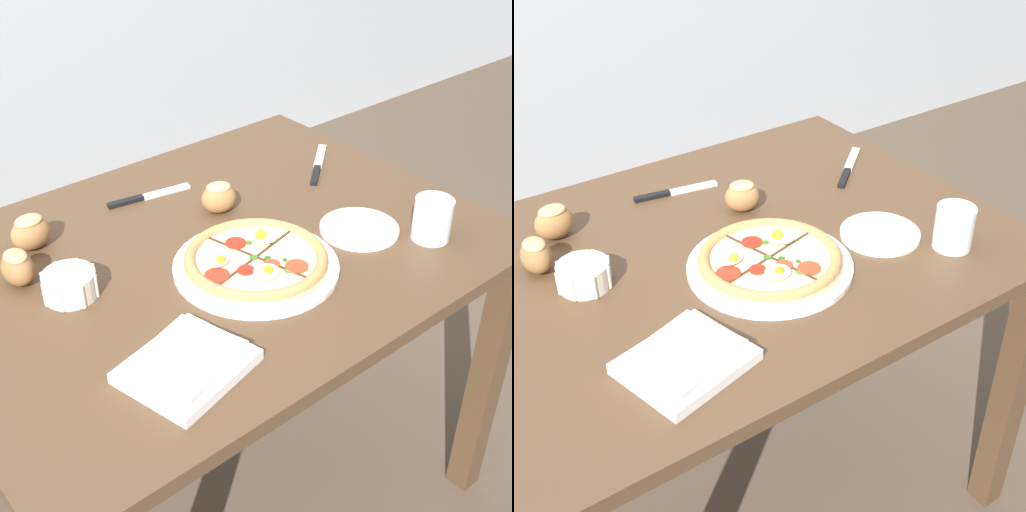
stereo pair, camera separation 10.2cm
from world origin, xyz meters
TOP-DOWN VIEW (x-y plane):
  - ground_plane at (0.00, 0.00)m, footprint 12.00×12.00m
  - dining_table at (0.00, 0.00)m, footprint 1.14×0.86m
  - pizza at (0.02, -0.12)m, footprint 0.32×0.32m
  - ramekin_bowl at (-0.29, 0.03)m, footprint 0.11×0.11m
  - napkin_folded at (-0.25, -0.27)m, footprint 0.22×0.20m
  - bread_piece_near at (0.10, 0.10)m, footprint 0.09×0.08m
  - bread_piece_mid at (-0.35, 0.13)m, footprint 0.06×0.08m
  - bread_piece_far at (-0.27, 0.23)m, footprint 0.09×0.07m
  - knife_main at (0.42, 0.12)m, footprint 0.18×0.15m
  - knife_spare at (0.02, 0.26)m, footprint 0.20×0.05m
  - water_glass at (0.37, -0.26)m, footprint 0.08×0.08m
  - side_saucer at (0.28, -0.15)m, footprint 0.17×0.17m

SIDE VIEW (x-z plane):
  - ground_plane at x=0.00m, z-range 0.00..0.00m
  - dining_table at x=0.00m, z-range 0.27..1.03m
  - knife_spare at x=0.02m, z-range 0.76..0.77m
  - knife_main at x=0.42m, z-range 0.76..0.77m
  - side_saucer at x=0.28m, z-range 0.76..0.77m
  - napkin_folded at x=-0.25m, z-range 0.76..0.80m
  - pizza at x=0.02m, z-range 0.76..0.81m
  - ramekin_bowl at x=-0.29m, z-range 0.77..0.81m
  - bread_piece_mid at x=-0.35m, z-range 0.77..0.84m
  - bread_piece_near at x=0.10m, z-range 0.77..0.84m
  - bread_piece_far at x=-0.27m, z-range 0.77..0.84m
  - water_glass at x=0.37m, z-range 0.76..0.85m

